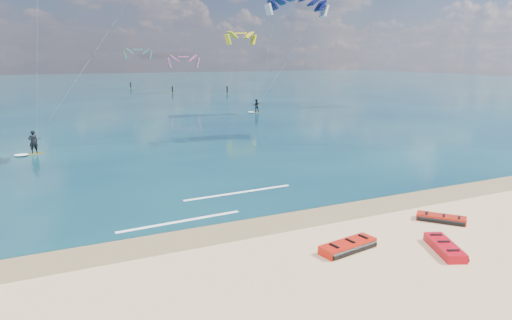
{
  "coord_description": "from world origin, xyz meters",
  "views": [
    {
      "loc": [
        -9.04,
        -14.85,
        7.63
      ],
      "look_at": [
        1.8,
        8.0,
        1.87
      ],
      "focal_mm": 32.0,
      "sensor_mm": 36.0,
      "label": 1
    }
  ],
  "objects_px": {
    "kitesurfer_main": "(63,36)",
    "kitesurfer_far": "(277,49)",
    "packed_kite_left": "(348,250)",
    "packed_kite_mid": "(441,221)",
    "packed_kite_right": "(444,251)"
  },
  "relations": [
    {
      "from": "kitesurfer_main",
      "to": "packed_kite_mid",
      "type": "bearing_deg",
      "value": -80.79
    },
    {
      "from": "packed_kite_left",
      "to": "packed_kite_mid",
      "type": "bearing_deg",
      "value": -1.57
    },
    {
      "from": "packed_kite_left",
      "to": "kitesurfer_far",
      "type": "xyz_separation_m",
      "value": [
        18.37,
        40.88,
        8.55
      ]
    },
    {
      "from": "kitesurfer_main",
      "to": "kitesurfer_far",
      "type": "bearing_deg",
      "value": 9.33
    },
    {
      "from": "packed_kite_left",
      "to": "packed_kite_mid",
      "type": "height_order",
      "value": "packed_kite_left"
    },
    {
      "from": "packed_kite_right",
      "to": "kitesurfer_far",
      "type": "height_order",
      "value": "kitesurfer_far"
    },
    {
      "from": "packed_kite_right",
      "to": "kitesurfer_far",
      "type": "relative_size",
      "value": 0.16
    },
    {
      "from": "packed_kite_right",
      "to": "kitesurfer_main",
      "type": "relative_size",
      "value": 0.15
    },
    {
      "from": "packed_kite_mid",
      "to": "kitesurfer_main",
      "type": "height_order",
      "value": "kitesurfer_main"
    },
    {
      "from": "packed_kite_left",
      "to": "kitesurfer_main",
      "type": "relative_size",
      "value": 0.15
    },
    {
      "from": "packed_kite_left",
      "to": "kitesurfer_main",
      "type": "xyz_separation_m",
      "value": [
        -8.68,
        22.54,
        9.05
      ]
    },
    {
      "from": "packed_kite_right",
      "to": "kitesurfer_far",
      "type": "distance_m",
      "value": 45.97
    },
    {
      "from": "packed_kite_left",
      "to": "packed_kite_mid",
      "type": "xyz_separation_m",
      "value": [
        5.98,
        0.8,
        0.0
      ]
    },
    {
      "from": "packed_kite_mid",
      "to": "packed_kite_right",
      "type": "distance_m",
      "value": 3.6
    },
    {
      "from": "packed_kite_left",
      "to": "packed_kite_right",
      "type": "xyz_separation_m",
      "value": [
        3.43,
        -1.75,
        0.0
      ]
    }
  ]
}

